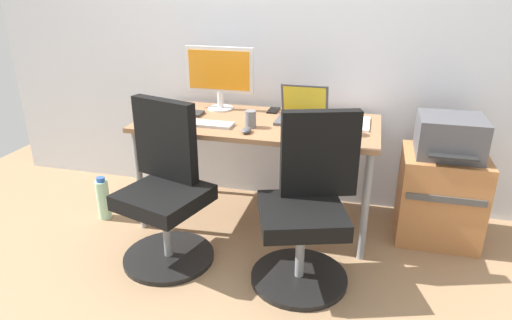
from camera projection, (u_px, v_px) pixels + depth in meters
ground_plane at (258, 218)px, 3.16m from camera, size 5.28×5.28×0.00m
back_wall at (274, 21)px, 3.05m from camera, size 4.40×0.04×2.60m
desk at (258, 131)px, 2.91m from camera, size 1.54×0.71×0.72m
office_chair_left at (166, 191)px, 2.60m from camera, size 0.55×0.55×0.94m
office_chair_right at (307, 209)px, 2.41m from camera, size 0.56×0.56×0.94m
side_cabinet at (440, 196)px, 2.85m from camera, size 0.50×0.45×0.57m
printer at (450, 136)px, 2.69m from camera, size 0.38×0.40×0.24m
water_bottle_on_floor at (103, 199)px, 3.12m from camera, size 0.09×0.09×0.31m
desktop_monitor at (220, 74)px, 3.06m from camera, size 0.48×0.18×0.43m
open_laptop at (302, 112)px, 2.89m from camera, size 0.31×0.29×0.22m
keyboard_by_monitor at (206, 124)px, 2.80m from camera, size 0.34×0.12×0.02m
keyboard_by_laptop at (179, 112)px, 3.05m from camera, size 0.34×0.12×0.02m
mouse_by_monitor at (246, 130)px, 2.66m from camera, size 0.06×0.10×0.03m
mouse_by_laptop at (158, 125)px, 2.76m from camera, size 0.06×0.10×0.03m
coffee_mug at (349, 127)px, 2.62m from camera, size 0.08×0.08×0.09m
pen_cup at (250, 119)px, 2.75m from camera, size 0.07×0.07×0.10m
phone_near_laptop at (273, 110)px, 3.10m from camera, size 0.07×0.14×0.01m
paper_pile at (353, 123)px, 2.83m from camera, size 0.21×0.30×0.01m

